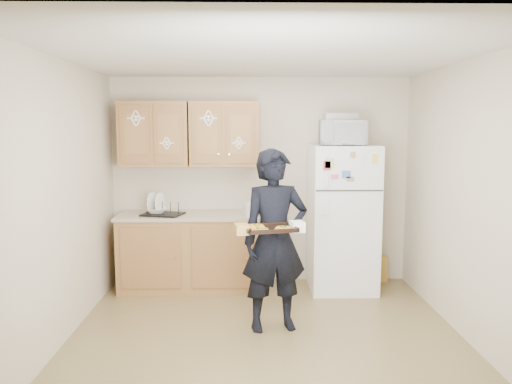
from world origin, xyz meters
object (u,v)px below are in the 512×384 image
refrigerator (342,218)px  baking_tray (270,229)px  microwave (343,133)px  dish_rack (163,208)px  person (275,240)px

refrigerator → baking_tray: size_ratio=3.84×
microwave → dish_rack: bearing=-178.3°
person → microwave: microwave is taller
refrigerator → microwave: bearing=-122.1°
baking_tray → dish_rack: dish_rack is taller
refrigerator → baking_tray: bearing=-122.4°
microwave → refrigerator: bearing=60.0°
dish_rack → baking_tray: bearing=-50.6°
refrigerator → dish_rack: 2.09m
baking_tray → person: bearing=65.6°
person → baking_tray: (-0.06, -0.29, 0.17)m
baking_tray → dish_rack: 1.84m
baking_tray → dish_rack: (-1.17, 1.42, -0.04)m
person → baking_tray: person is taller
refrigerator → microwave: 0.99m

